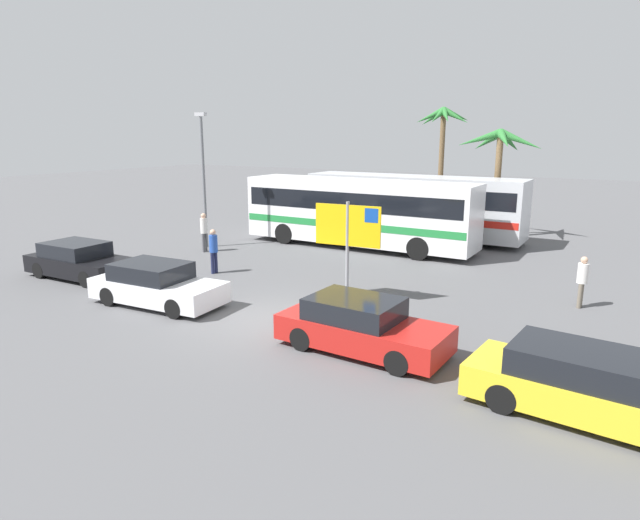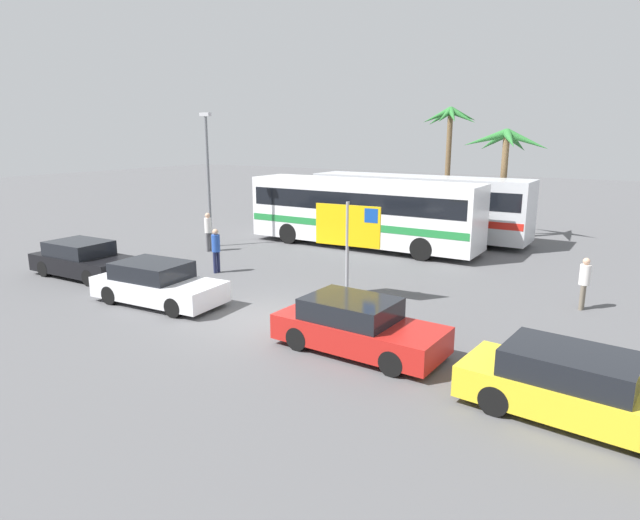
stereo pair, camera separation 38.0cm
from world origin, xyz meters
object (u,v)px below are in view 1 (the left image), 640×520
at_px(pedestrian_crossing_lot, 582,278).
at_px(ferry_sign, 349,230).
at_px(car_black, 79,261).
at_px(pedestrian_near_sign, 214,248).
at_px(car_red, 361,326).
at_px(bus_front_coach, 358,210).
at_px(car_white, 157,285).
at_px(car_yellow, 585,386).
at_px(pedestrian_by_bus, 204,229).
at_px(bus_rear_coach, 412,203).

bearing_deg(pedestrian_crossing_lot, ferry_sign, -149.89).
height_order(car_black, pedestrian_near_sign, pedestrian_near_sign).
bearing_deg(car_red, ferry_sign, 124.49).
height_order(bus_front_coach, car_red, bus_front_coach).
distance_m(car_white, pedestrian_crossing_lot, 13.20).
relative_size(ferry_sign, car_yellow, 0.70).
height_order(car_yellow, pedestrian_by_bus, pedestrian_by_bus).
xyz_separation_m(pedestrian_near_sign, pedestrian_by_bus, (-3.03, 2.76, 0.04)).
height_order(bus_rear_coach, pedestrian_crossing_lot, bus_rear_coach).
bearing_deg(pedestrian_near_sign, car_white, 109.66).
relative_size(bus_rear_coach, car_red, 2.60).
bearing_deg(car_yellow, car_red, 176.88).
bearing_deg(pedestrian_by_bus, pedestrian_crossing_lot, 167.73).
distance_m(bus_front_coach, car_yellow, 16.19).
bearing_deg(pedestrian_by_bus, pedestrian_near_sign, 125.99).
bearing_deg(car_red, car_black, 178.08).
xyz_separation_m(car_red, pedestrian_by_bus, (-11.32, 6.70, 0.41)).
height_order(ferry_sign, pedestrian_near_sign, ferry_sign).
relative_size(car_black, car_red, 1.00).
bearing_deg(pedestrian_near_sign, car_yellow, 164.59).
distance_m(ferry_sign, car_yellow, 8.59).
relative_size(car_yellow, pedestrian_by_bus, 2.57).
height_order(car_black, car_yellow, same).
relative_size(ferry_sign, pedestrian_near_sign, 1.86).
relative_size(ferry_sign, pedestrian_crossing_lot, 1.98).
xyz_separation_m(car_black, pedestrian_by_bus, (0.87, 5.81, 0.41)).
height_order(car_white, pedestrian_by_bus, pedestrian_by_bus).
distance_m(bus_front_coach, car_white, 11.31).
bearing_deg(ferry_sign, pedestrian_by_bus, 155.81).
bearing_deg(bus_rear_coach, car_yellow, -58.26).
distance_m(car_black, pedestrian_crossing_lot, 17.43).
xyz_separation_m(car_black, car_yellow, (17.27, -1.61, -0.00)).
relative_size(bus_rear_coach, pedestrian_near_sign, 6.48).
distance_m(car_yellow, pedestrian_near_sign, 14.16).
relative_size(car_black, car_white, 0.97).
xyz_separation_m(car_red, pedestrian_crossing_lot, (4.30, 6.55, 0.31)).
distance_m(ferry_sign, car_white, 6.29).
bearing_deg(car_black, pedestrian_near_sign, 36.29).
bearing_deg(pedestrian_crossing_lot, car_white, -145.43).
height_order(pedestrian_by_bus, pedestrian_crossing_lot, pedestrian_by_bus).
height_order(ferry_sign, pedestrian_crossing_lot, ferry_sign).
bearing_deg(ferry_sign, car_red, -62.67).
distance_m(car_red, pedestrian_near_sign, 9.18).
bearing_deg(car_yellow, car_white, -178.64).
height_order(bus_front_coach, ferry_sign, ferry_sign).
bearing_deg(bus_rear_coach, pedestrian_crossing_lot, -43.02).
bearing_deg(bus_front_coach, car_black, -121.76).
bearing_deg(car_black, pedestrian_crossing_lot, 17.22).
bearing_deg(pedestrian_near_sign, bus_rear_coach, -105.56).
relative_size(car_black, pedestrian_near_sign, 2.48).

